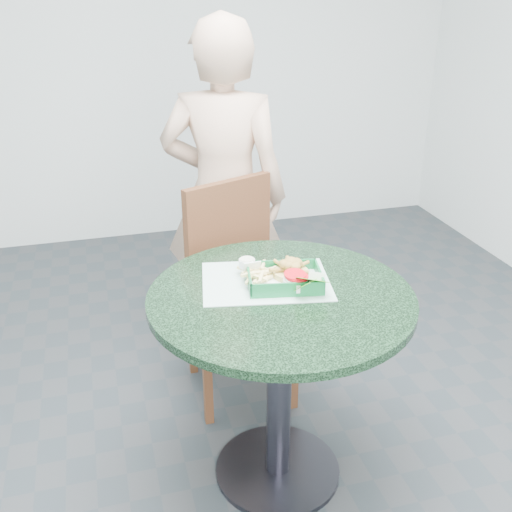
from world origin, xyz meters
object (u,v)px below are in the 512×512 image
object	(u,v)px
dining_chair	(235,276)
diner_person	(224,186)
cafe_table	(280,343)
food_basket	(284,286)
crab_sandwich	(288,272)
sauce_ramekin	(244,271)

from	to	relation	value
dining_chair	diner_person	world-z (taller)	diner_person
cafe_table	dining_chair	distance (m)	0.62
cafe_table	diner_person	world-z (taller)	diner_person
diner_person	food_basket	world-z (taller)	diner_person
crab_sandwich	sauce_ramekin	distance (m)	0.15
crab_sandwich	sauce_ramekin	xyz separation A→B (m)	(-0.15, 0.05, -0.00)
cafe_table	sauce_ramekin	xyz separation A→B (m)	(-0.09, 0.14, 0.22)
dining_chair	food_basket	distance (m)	0.62
dining_chair	diner_person	distance (m)	0.43
diner_person	dining_chair	bearing A→B (deg)	107.40
dining_chair	sauce_ramekin	bearing A→B (deg)	-121.94
crab_sandwich	cafe_table	bearing A→B (deg)	-121.32
dining_chair	sauce_ramekin	distance (m)	0.56
dining_chair	crab_sandwich	world-z (taller)	dining_chair
dining_chair	sauce_ramekin	size ratio (longest dim) A/B	16.63
sauce_ramekin	dining_chair	bearing A→B (deg)	80.30
cafe_table	crab_sandwich	size ratio (longest dim) A/B	7.23
sauce_ramekin	cafe_table	bearing A→B (deg)	-56.25
cafe_table	diner_person	distance (m)	0.95
dining_chair	crab_sandwich	distance (m)	0.60
dining_chair	diner_person	size ratio (longest dim) A/B	0.55
dining_chair	diner_person	bearing A→B (deg)	62.84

